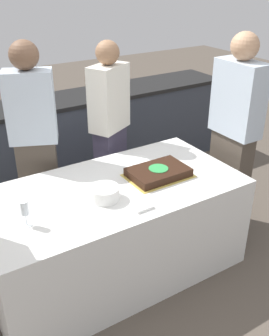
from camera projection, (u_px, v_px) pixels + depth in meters
name	position (u px, v px, depth m)	size (l,w,h in m)	color
ground_plane	(115.00, 268.00, 3.09)	(14.00, 14.00, 0.00)	brown
back_counter	(40.00, 146.00, 4.04)	(4.40, 0.58, 0.92)	#333842
dining_table	(114.00, 230.00, 2.92)	(1.85, 0.95, 0.74)	white
cake	(158.00, 172.00, 2.88)	(0.47, 0.33, 0.07)	gold
plate_stack	(104.00, 193.00, 2.59)	(0.20, 0.20, 0.09)	white
wine_glass	(25.00, 209.00, 2.29)	(0.07, 0.07, 0.17)	white
side_plate_near_cake	(137.00, 160.00, 3.12)	(0.19, 0.19, 0.00)	white
utensil_pile	(142.00, 207.00, 2.51)	(0.12, 0.10, 0.02)	white
person_cutting_cake	(110.00, 132.00, 3.40)	(0.40, 0.34, 1.61)	#383347
person_seated_right	(234.00, 135.00, 3.22)	(0.21, 0.42, 1.70)	#4C4238
person_standing_back	(35.00, 144.00, 3.07)	(0.41, 0.33, 1.67)	#4C4238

